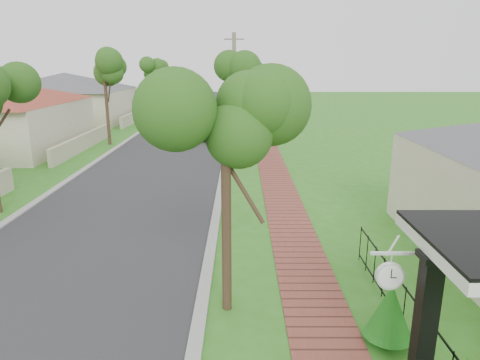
% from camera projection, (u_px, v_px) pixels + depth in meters
% --- Properties ---
extents(ground, '(160.00, 160.00, 0.00)m').
position_uv_depth(ground, '(161.00, 351.00, 8.27)').
color(ground, '#35751C').
rests_on(ground, ground).
extents(road, '(7.00, 120.00, 0.02)m').
position_uv_depth(road, '(170.00, 150.00, 27.57)').
color(road, '#28282B').
rests_on(road, ground).
extents(kerb_right, '(0.30, 120.00, 0.10)m').
position_uv_depth(kerb_right, '(227.00, 150.00, 27.56)').
color(kerb_right, '#9E9E99').
rests_on(kerb_right, ground).
extents(kerb_left, '(0.30, 120.00, 0.10)m').
position_uv_depth(kerb_left, '(114.00, 150.00, 27.58)').
color(kerb_left, '#9E9E99').
rests_on(kerb_left, ground).
extents(sidewalk, '(1.50, 120.00, 0.03)m').
position_uv_depth(sidewalk, '(267.00, 150.00, 27.56)').
color(sidewalk, brown).
rests_on(sidewalk, ground).
extents(porch_post, '(0.48, 0.48, 2.52)m').
position_uv_depth(porch_post, '(424.00, 332.00, 7.00)').
color(porch_post, black).
rests_on(porch_post, ground).
extents(picket_fence, '(0.03, 8.02, 1.00)m').
position_uv_depth(picket_fence, '(417.00, 327.00, 8.12)').
color(picket_fence, black).
rests_on(picket_fence, ground).
extents(street_trees, '(10.70, 37.65, 5.89)m').
position_uv_depth(street_trees, '(184.00, 75.00, 32.99)').
color(street_trees, '#382619').
rests_on(street_trees, ground).
extents(far_house_grey, '(15.56, 15.56, 4.60)m').
position_uv_depth(far_house_grey, '(67.00, 97.00, 40.49)').
color(far_house_grey, beige).
rests_on(far_house_grey, ground).
extents(parked_car_red, '(2.57, 4.69, 1.51)m').
position_uv_depth(parked_car_red, '(207.00, 128.00, 31.95)').
color(parked_car_red, '#5E0E15').
rests_on(parked_car_red, ground).
extents(parked_car_white, '(1.98, 4.25, 1.35)m').
position_uv_depth(parked_car_white, '(227.00, 121.00, 36.63)').
color(parked_car_white, silver).
rests_on(parked_car_white, ground).
extents(near_tree, '(1.84, 1.84, 4.73)m').
position_uv_depth(near_tree, '(226.00, 145.00, 8.73)').
color(near_tree, '#382619').
rests_on(near_tree, ground).
extents(utility_pole, '(1.20, 0.24, 7.21)m').
position_uv_depth(utility_pole, '(234.00, 92.00, 26.60)').
color(utility_pole, '#786E5E').
rests_on(utility_pole, ground).
extents(station_clock, '(0.80, 0.13, 0.68)m').
position_uv_depth(station_clock, '(390.00, 274.00, 7.17)').
color(station_clock, white).
rests_on(station_clock, ground).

